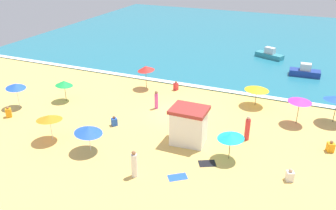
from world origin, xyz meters
The scene contains 25 objects.
ground_plane centered at (0.00, 0.00, 0.00)m, with size 60.00×60.00×0.00m, color #EDBC60.
ocean_water centered at (0.00, 28.00, 0.05)m, with size 60.00×44.00×0.10m, color teal.
wave_breaker_foam centered at (0.00, 6.30, 0.10)m, with size 57.00×0.70×0.01m, color white.
lifeguard_cabana centered at (2.67, -3.94, 1.37)m, with size 2.56×2.13×2.71m.
beach_umbrella_0 centered at (-6.66, -7.57, 1.84)m, with size 2.37×2.39×2.11m.
beach_umbrella_1 centered at (-13.09, -4.23, 2.02)m, with size 2.02×1.99×2.33m.
beach_umbrella_3 centered at (-3.23, -7.72, 1.64)m, with size 2.45×2.43×1.98m.
beach_umbrella_4 centered at (-4.67, 4.05, 2.10)m, with size 2.38×2.38×2.41m.
beach_umbrella_5 centered at (6.06, 4.24, 1.67)m, with size 2.96×2.96×1.91m.
beach_umbrella_6 centered at (9.71, 2.11, 2.04)m, with size 2.59×2.58×2.21m.
beach_umbrella_7 centered at (5.91, -4.92, 1.75)m, with size 2.45×2.44×2.00m.
beach_umbrella_8 centered at (-10.17, -1.49, 1.72)m, with size 2.20×2.19×2.04m.
beachgoer_0 centered at (6.51, -1.99, 0.90)m, with size 0.48×0.48×1.92m.
beachgoer_1 centered at (-1.81, 0.24, 0.80)m, with size 0.44×0.44×1.65m.
beachgoer_2 centered at (-3.60, -3.89, 0.35)m, with size 0.59×0.59×0.83m.
beachgoer_3 centered at (12.19, -1.32, 0.36)m, with size 0.57×0.57×0.86m.
beachgoer_4 centered at (-12.47, -6.02, 0.40)m, with size 0.61×0.61×0.94m.
beachgoer_5 centered at (9.88, -5.80, 0.35)m, with size 0.56×0.56×0.84m.
beachgoer_6 centered at (-1.78, 4.77, 0.41)m, with size 0.47×0.47×0.93m.
beachgoer_7 centered at (0.98, -9.10, 0.87)m, with size 0.54×0.54×1.85m.
beach_towel_0 centered at (4.75, -6.07, 0.01)m, with size 1.36×1.22×0.01m.
beach_towel_1 centered at (3.48, -8.18, 0.01)m, with size 1.37×1.26×0.01m.
beach_towel_2 centered at (-5.08, -5.58, 0.01)m, with size 1.13×1.71×0.01m.
small_boat_0 centered at (9.70, 13.71, 0.56)m, with size 3.23×1.48×1.38m.
small_boat_1 centered at (5.26, 18.80, 0.54)m, with size 3.66×2.40×1.34m.
Camera 1 is at (9.64, -24.31, 13.11)m, focal length 36.61 mm.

